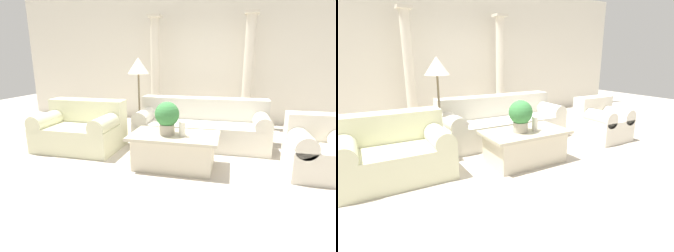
# 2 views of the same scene
# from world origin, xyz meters

# --- Properties ---
(ground_plane) EXTENTS (16.00, 16.00, 0.00)m
(ground_plane) POSITION_xyz_m (0.00, 0.00, 0.00)
(ground_plane) COLOR #BCB2A3
(wall_back) EXTENTS (10.00, 0.06, 3.20)m
(wall_back) POSITION_xyz_m (0.00, 2.72, 1.60)
(wall_back) COLOR silver
(wall_back) RESTS_ON ground_plane
(sofa_long) EXTENTS (2.32, 0.94, 0.81)m
(sofa_long) POSITION_xyz_m (0.11, 0.75, 0.33)
(sofa_long) COLOR beige
(sofa_long) RESTS_ON ground_plane
(loveseat) EXTENTS (1.37, 0.94, 0.81)m
(loveseat) POSITION_xyz_m (-1.89, 0.03, 0.34)
(loveseat) COLOR beige
(loveseat) RESTS_ON ground_plane
(coffee_table) EXTENTS (1.24, 0.73, 0.48)m
(coffee_table) POSITION_xyz_m (-0.14, -0.42, 0.24)
(coffee_table) COLOR beige
(coffee_table) RESTS_ON ground_plane
(potted_plant) EXTENTS (0.34, 0.34, 0.46)m
(potted_plant) POSITION_xyz_m (-0.24, -0.45, 0.74)
(potted_plant) COLOR #B2A893
(potted_plant) RESTS_ON coffee_table
(pillar_candle) EXTENTS (0.08, 0.08, 0.20)m
(pillar_candle) POSITION_xyz_m (-0.02, -0.49, 0.58)
(pillar_candle) COLOR silver
(pillar_candle) RESTS_ON coffee_table
(floor_lamp) EXTENTS (0.40, 0.40, 1.54)m
(floor_lamp) POSITION_xyz_m (-1.07, 0.72, 1.32)
(floor_lamp) COLOR brown
(floor_lamp) RESTS_ON ground_plane
(column_left) EXTENTS (0.29, 0.29, 2.49)m
(column_left) POSITION_xyz_m (-1.20, 2.26, 1.27)
(column_left) COLOR beige
(column_left) RESTS_ON ground_plane
(column_right) EXTENTS (0.29, 0.29, 2.49)m
(column_right) POSITION_xyz_m (0.92, 2.26, 1.27)
(column_right) COLOR beige
(column_right) RESTS_ON ground_plane
(armchair) EXTENTS (0.78, 0.83, 0.78)m
(armchair) POSITION_xyz_m (1.78, -0.18, 0.34)
(armchair) COLOR beige
(armchair) RESTS_ON ground_plane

